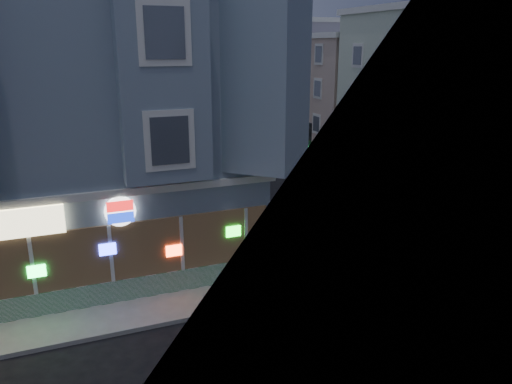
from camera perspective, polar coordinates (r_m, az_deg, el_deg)
ground at (r=16.03m, az=4.07°, el=-16.08°), size 120.00×120.00×0.00m
sidewalk_ne at (r=46.36m, az=17.36°, el=5.05°), size 24.00×42.00×0.15m
corner_building at (r=23.24m, az=-21.94°, el=8.36°), size 14.60×14.60×11.40m
row_house_b at (r=38.12m, az=20.56°, el=10.56°), size 12.00×8.60×10.50m
row_house_c at (r=45.22m, az=12.73°, el=10.99°), size 12.00×8.60×9.00m
row_house_d at (r=52.80m, az=7.15°, el=12.79°), size 12.00×8.60×10.50m
utility_pole at (r=40.54m, az=4.62°, el=10.96°), size 2.20×0.30×9.00m
street_tree_near at (r=46.12m, az=1.44°, el=10.58°), size 3.00×3.00×5.30m
street_tree_far at (r=53.52m, az=-2.03°, el=11.38°), size 3.00×3.00×5.30m
running_child at (r=19.80m, az=16.79°, el=-7.67°), size 0.56×0.38×1.52m
pedestrian_a at (r=38.16m, az=8.48°, el=4.66°), size 0.93×0.81×1.62m
pedestrian_b at (r=37.57m, az=9.01°, el=4.56°), size 1.09×0.62×1.75m
parked_car_a at (r=25.23m, az=18.76°, el=-2.69°), size 2.11×4.40×1.45m
parked_car_b at (r=31.91m, az=6.30°, el=1.88°), size 1.49×4.02×1.31m
parked_car_c at (r=37.29m, az=5.25°, el=4.02°), size 2.34×4.67×1.30m
parked_car_d at (r=43.04m, az=-1.73°, el=5.83°), size 2.48×5.18×1.43m
traffic_signal at (r=19.69m, az=5.51°, el=2.72°), size 0.65×0.63×5.65m
fire_hydrant at (r=29.42m, az=15.20°, el=0.01°), size 0.48×0.28×0.84m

